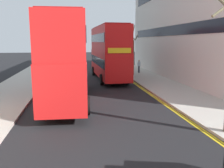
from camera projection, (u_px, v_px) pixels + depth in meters
name	position (u px, v px, depth m)	size (l,w,h in m)	color
sidewalk_right	(177.00, 93.00, 19.14)	(4.00, 80.00, 0.14)	#ADA89E
sidewalk_left	(3.00, 99.00, 17.17)	(4.00, 80.00, 0.14)	#ADA89E
kerb_line_outer	(161.00, 100.00, 16.89)	(0.10, 56.00, 0.01)	yellow
kerb_line_inner	(158.00, 101.00, 16.86)	(0.10, 56.00, 0.01)	yellow
double_decker_bus_away	(67.00, 57.00, 16.27)	(3.11, 10.89, 5.64)	red
double_decker_bus_oncoming	(108.00, 51.00, 25.79)	(3.07, 10.88, 5.64)	red
pedestrian_far	(139.00, 66.00, 30.66)	(0.34, 0.22, 1.62)	#2D2D38
street_tree_near	(129.00, 49.00, 34.40)	(1.88, 2.07, 6.34)	#6B6047
street_tree_far	(133.00, 55.00, 28.43)	(1.45, 1.60, 4.99)	#6B6047
townhouse_terrace_right	(211.00, 16.00, 26.51)	(10.08, 28.00, 13.55)	silver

